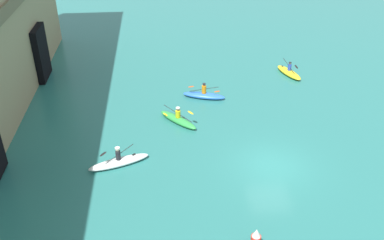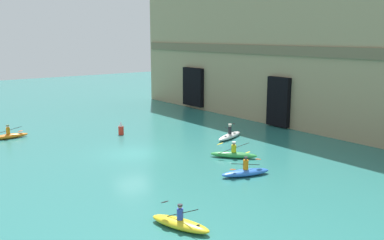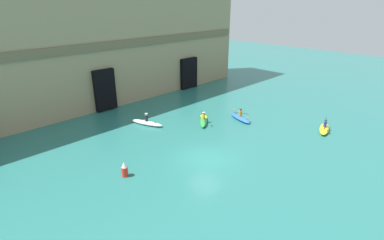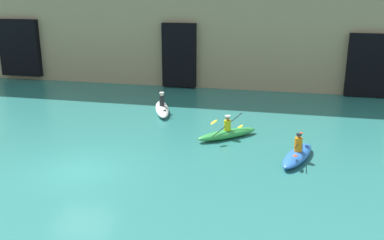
% 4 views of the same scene
% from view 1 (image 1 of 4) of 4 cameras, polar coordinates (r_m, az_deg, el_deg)
% --- Properties ---
extents(ground_plane, '(120.00, 120.00, 0.00)m').
position_cam_1_polar(ground_plane, '(25.14, 10.67, -6.00)').
color(ground_plane, '#28706B').
extents(kayak_white, '(1.91, 3.60, 1.21)m').
position_cam_1_polar(kayak_white, '(24.97, -9.73, -5.49)').
color(kayak_white, white).
rests_on(kayak_white, ground).
extents(kayak_green, '(2.92, 2.66, 1.15)m').
position_cam_1_polar(kayak_green, '(28.55, -1.87, 0.10)').
color(kayak_green, green).
rests_on(kayak_green, ground).
extents(kayak_yellow, '(3.12, 1.78, 1.17)m').
position_cam_1_polar(kayak_yellow, '(36.11, 12.80, 6.23)').
color(kayak_yellow, yellow).
rests_on(kayak_yellow, ground).
extents(kayak_blue, '(1.72, 3.24, 1.20)m').
position_cam_1_polar(kayak_blue, '(31.60, 1.60, 3.34)').
color(kayak_blue, blue).
rests_on(kayak_blue, ground).
extents(marker_buoy, '(0.46, 0.46, 1.14)m').
position_cam_1_polar(marker_buoy, '(19.98, 8.51, -15.46)').
color(marker_buoy, red).
rests_on(marker_buoy, ground).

